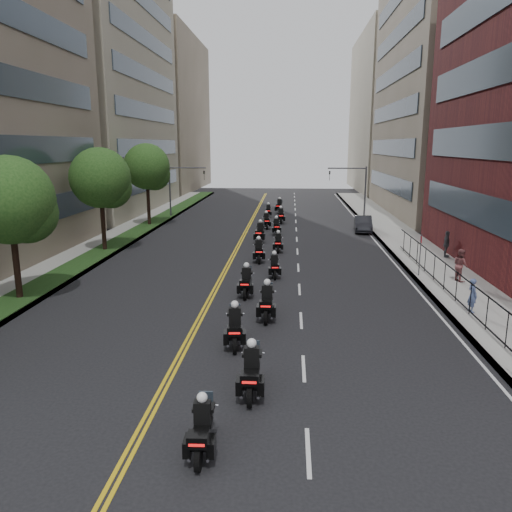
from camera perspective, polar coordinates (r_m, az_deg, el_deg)
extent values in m
plane|color=black|center=(14.30, -7.86, -20.79)|extent=(160.00, 160.00, 0.00)
cube|color=gray|center=(38.62, 17.92, 0.40)|extent=(4.00, 90.00, 0.15)
cube|color=gray|center=(40.23, -17.44, 0.91)|extent=(4.00, 90.00, 0.15)
cube|color=#1B3413|center=(39.93, -16.38, 1.03)|extent=(2.00, 90.00, 0.04)
cube|color=#333F4C|center=(31.11, 25.30, 3.39)|extent=(0.12, 25.80, 1.80)
cube|color=#333F4C|center=(30.81, 26.01, 10.74)|extent=(0.12, 25.80, 1.80)
cube|color=#333F4C|center=(31.02, 26.76, 18.11)|extent=(0.12, 25.80, 1.80)
cube|color=#786C57|center=(62.97, 22.58, 18.24)|extent=(15.00, 28.00, 30.00)
cube|color=#333F4C|center=(60.87, 14.84, 8.13)|extent=(0.12, 24.08, 1.80)
cube|color=#333F4C|center=(60.72, 15.06, 11.89)|extent=(0.12, 24.08, 1.80)
cube|color=#333F4C|center=(60.83, 15.28, 15.65)|extent=(0.12, 24.08, 1.80)
cube|color=#333F4C|center=(61.20, 15.51, 19.39)|extent=(0.12, 24.08, 1.80)
cube|color=#333F4C|center=(61.83, 15.75, 23.06)|extent=(0.12, 24.08, 1.80)
cube|color=gray|center=(91.76, 16.45, 15.37)|extent=(15.00, 28.00, 26.00)
cube|color=#333F4C|center=(33.40, -25.90, 3.89)|extent=(0.12, 25.80, 1.80)
cube|color=#333F4C|center=(33.12, -26.58, 10.73)|extent=(0.12, 25.80, 1.80)
cube|color=gray|center=(65.19, -19.48, 20.03)|extent=(16.00, 28.00, 34.00)
cube|color=#333F4C|center=(62.08, -11.64, 8.37)|extent=(0.12, 24.08, 1.80)
cube|color=#333F4C|center=(61.92, -11.81, 12.06)|extent=(0.12, 24.08, 1.80)
cube|color=#333F4C|center=(62.03, -11.98, 15.75)|extent=(0.12, 24.08, 1.80)
cube|color=#333F4C|center=(62.39, -12.16, 19.42)|extent=(0.12, 24.08, 1.80)
cube|color=#333F4C|center=(63.01, -12.34, 23.03)|extent=(0.12, 24.08, 1.80)
cube|color=#333F4C|center=(63.87, -12.53, 26.55)|extent=(0.12, 24.08, 1.80)
cube|color=#786C57|center=(93.13, -11.79, 15.56)|extent=(16.00, 28.00, 26.00)
cube|color=black|center=(25.86, 22.73, -2.36)|extent=(0.05, 28.00, 0.05)
cube|color=black|center=(26.20, 22.49, -5.11)|extent=(0.05, 28.00, 0.05)
cylinder|color=black|center=(27.95, -25.80, 0.15)|extent=(0.32, 0.32, 4.83)
sphere|color=#1A4717|center=(27.54, -26.35, 5.76)|extent=(4.40, 4.40, 4.40)
sphere|color=#1A4717|center=(27.67, -24.72, 4.50)|extent=(3.08, 3.08, 3.08)
cylinder|color=black|center=(38.62, -17.10, 4.20)|extent=(0.32, 0.32, 5.11)
sphere|color=#1A4717|center=(38.33, -17.39, 8.52)|extent=(4.40, 4.40, 4.40)
sphere|color=#1A4717|center=(38.54, -16.26, 7.52)|extent=(3.08, 3.08, 3.08)
cylinder|color=black|center=(49.90, -12.21, 6.43)|extent=(0.32, 0.32, 5.39)
sphere|color=#1A4717|center=(49.67, -12.38, 9.96)|extent=(4.40, 4.40, 4.40)
sphere|color=#1A4717|center=(49.93, -11.54, 9.12)|extent=(3.08, 3.08, 3.08)
cylinder|color=#3F3F44|center=(54.46, 12.37, 7.03)|extent=(0.18, 0.18, 5.60)
cylinder|color=#3F3F44|center=(54.03, 10.37, 9.84)|extent=(4.00, 0.14, 0.14)
imported|color=black|center=(53.91, 8.41, 9.05)|extent=(0.16, 0.20, 1.00)
cylinder|color=#3F3F44|center=(55.48, -9.81, 7.24)|extent=(0.18, 0.18, 5.60)
cylinder|color=#3F3F44|center=(54.86, -7.85, 9.97)|extent=(4.00, 0.14, 0.14)
imported|color=black|center=(54.56, -5.95, 9.16)|extent=(0.16, 0.20, 1.00)
cylinder|color=black|center=(13.27, -6.61, -21.97)|extent=(0.16, 0.67, 0.67)
cylinder|color=black|center=(14.57, -5.65, -18.49)|extent=(0.16, 0.67, 0.67)
cube|color=black|center=(13.77, -6.13, -19.19)|extent=(0.46, 1.34, 0.39)
cube|color=silver|center=(13.93, -6.07, -19.87)|extent=(0.39, 0.55, 0.29)
cube|color=black|center=(12.99, -6.67, -20.12)|extent=(0.52, 0.43, 0.31)
cube|color=red|center=(12.83, -6.81, -20.68)|extent=(0.39, 0.04, 0.07)
cube|color=black|center=(13.56, -6.15, -17.32)|extent=(0.44, 0.29, 0.61)
sphere|color=white|center=(13.37, -6.18, -15.77)|extent=(0.28, 0.28, 0.28)
cylinder|color=black|center=(15.79, -0.72, -15.65)|extent=(0.16, 0.75, 0.74)
cylinder|color=black|center=(17.34, -0.32, -12.91)|extent=(0.16, 0.75, 0.74)
cube|color=black|center=(16.42, -0.51, -13.26)|extent=(0.48, 1.48, 0.44)
cube|color=silver|center=(16.58, -0.49, -13.96)|extent=(0.42, 0.61, 0.33)
cube|color=black|center=(15.52, -0.72, -13.80)|extent=(0.58, 0.47, 0.35)
cube|color=red|center=(15.33, -0.78, -14.25)|extent=(0.44, 0.04, 0.08)
cube|color=black|center=(16.24, -0.50, -11.44)|extent=(0.49, 0.31, 0.68)
sphere|color=white|center=(16.07, -0.50, -9.93)|extent=(0.32, 0.32, 0.32)
cylinder|color=black|center=(19.41, -2.45, -10.05)|extent=(0.22, 0.75, 0.74)
cylinder|color=black|center=(21.02, -2.38, -8.23)|extent=(0.22, 0.75, 0.74)
cube|color=black|center=(20.10, -2.42, -8.30)|extent=(0.59, 1.50, 0.43)
cube|color=silver|center=(20.24, -2.41, -8.91)|extent=(0.47, 0.63, 0.32)
cube|color=black|center=(19.20, -2.47, -8.50)|extent=(0.60, 0.51, 0.35)
cube|color=red|center=(19.00, -2.48, -8.81)|extent=(0.43, 0.07, 0.08)
cube|color=black|center=(19.96, -2.44, -6.80)|extent=(0.50, 0.35, 0.67)
sphere|color=white|center=(19.83, -2.45, -5.55)|extent=(0.31, 0.31, 0.31)
cylinder|color=black|center=(22.32, 1.13, -6.94)|extent=(0.16, 0.75, 0.75)
cylinder|color=black|center=(23.98, 1.38, -5.53)|extent=(0.16, 0.75, 0.75)
cube|color=black|center=(23.05, 1.26, -5.49)|extent=(0.47, 1.49, 0.44)
cube|color=silver|center=(23.18, 1.27, -6.04)|extent=(0.42, 0.61, 0.33)
cube|color=black|center=(22.13, 1.14, -5.55)|extent=(0.57, 0.47, 0.35)
cube|color=red|center=(21.92, 1.11, -5.79)|extent=(0.44, 0.04, 0.08)
cube|color=black|center=(22.94, 1.28, -4.14)|extent=(0.49, 0.31, 0.68)
sphere|color=white|center=(22.82, 1.28, -3.02)|extent=(0.32, 0.32, 0.32)
cylinder|color=black|center=(25.74, -1.27, -4.29)|extent=(0.15, 0.72, 0.72)
cylinder|color=black|center=(27.36, -0.94, -3.26)|extent=(0.15, 0.72, 0.72)
cube|color=black|center=(26.46, -1.10, -3.14)|extent=(0.45, 1.43, 0.42)
cube|color=silver|center=(26.58, -1.09, -3.61)|extent=(0.40, 0.58, 0.32)
cube|color=black|center=(25.58, -1.28, -3.11)|extent=(0.55, 0.45, 0.34)
cube|color=red|center=(25.38, -1.32, -3.29)|extent=(0.42, 0.03, 0.07)
cube|color=black|center=(26.37, -1.10, -2.00)|extent=(0.47, 0.30, 0.66)
sphere|color=white|center=(26.28, -1.10, -1.06)|extent=(0.31, 0.31, 0.31)
cylinder|color=black|center=(29.53, 2.17, -2.14)|extent=(0.19, 0.65, 0.64)
cylinder|color=black|center=(31.00, 2.03, -1.42)|extent=(0.19, 0.65, 0.64)
cube|color=black|center=(30.20, 2.10, -1.28)|extent=(0.51, 1.31, 0.38)
cube|color=silver|center=(30.30, 2.09, -1.66)|extent=(0.40, 0.55, 0.28)
cube|color=black|center=(29.41, 2.18, -1.21)|extent=(0.53, 0.44, 0.30)
cube|color=red|center=(29.22, 2.20, -1.34)|extent=(0.38, 0.06, 0.07)
cube|color=black|center=(30.14, 2.10, -0.39)|extent=(0.44, 0.30, 0.59)
sphere|color=white|center=(30.06, 2.11, 0.36)|extent=(0.28, 0.28, 0.28)
cylinder|color=black|center=(33.39, 0.34, -0.34)|extent=(0.21, 0.72, 0.71)
cylinder|color=black|center=(35.01, 0.25, 0.28)|extent=(0.21, 0.72, 0.71)
cube|color=black|center=(34.14, 0.30, 0.46)|extent=(0.57, 1.44, 0.42)
cube|color=silver|center=(34.24, 0.29, 0.08)|extent=(0.45, 0.61, 0.31)
cube|color=black|center=(33.27, 0.35, 0.58)|extent=(0.58, 0.49, 0.33)
cube|color=red|center=(33.06, 0.36, 0.46)|extent=(0.42, 0.07, 0.07)
cube|color=black|center=(34.08, 0.30, 1.33)|extent=(0.49, 0.34, 0.65)
sphere|color=white|center=(34.01, 0.30, 2.06)|extent=(0.30, 0.30, 0.30)
cylinder|color=black|center=(36.59, 2.52, 0.77)|extent=(0.14, 0.66, 0.66)
cylinder|color=black|center=(38.10, 2.56, 1.24)|extent=(0.14, 0.66, 0.66)
cube|color=black|center=(37.29, 2.55, 1.42)|extent=(0.42, 1.31, 0.39)
cube|color=silver|center=(37.39, 2.55, 1.10)|extent=(0.37, 0.53, 0.29)
cube|color=black|center=(36.49, 2.53, 1.54)|extent=(0.51, 0.41, 0.31)
cube|color=red|center=(36.30, 2.53, 1.44)|extent=(0.39, 0.03, 0.07)
cube|color=black|center=(37.25, 2.56, 2.16)|extent=(0.43, 0.27, 0.60)
sphere|color=white|center=(37.19, 2.56, 2.77)|extent=(0.28, 0.28, 0.28)
cylinder|color=black|center=(40.11, 0.33, 1.90)|extent=(0.20, 0.76, 0.76)
cylinder|color=black|center=(41.84, 0.65, 2.35)|extent=(0.20, 0.76, 0.76)
cube|color=black|center=(40.92, 0.50, 2.56)|extent=(0.56, 1.53, 0.44)
cube|color=silver|center=(41.02, 0.50, 2.22)|extent=(0.46, 0.64, 0.33)
cube|color=black|center=(40.00, 0.34, 2.72)|extent=(0.61, 0.50, 0.36)
cube|color=red|center=(39.78, 0.29, 2.63)|extent=(0.45, 0.06, 0.08)
cube|color=black|center=(40.88, 0.51, 3.34)|extent=(0.51, 0.34, 0.69)
sphere|color=white|center=(40.82, 0.51, 3.99)|extent=(0.32, 0.32, 0.32)
cylinder|color=black|center=(43.74, 2.38, 2.74)|extent=(0.19, 0.69, 0.68)
cylinder|color=black|center=(45.31, 2.28, 3.09)|extent=(0.19, 0.69, 0.68)
cube|color=black|center=(44.48, 2.33, 3.27)|extent=(0.52, 1.37, 0.40)
cube|color=silver|center=(44.57, 2.33, 2.99)|extent=(0.42, 0.58, 0.30)
cube|color=black|center=(43.66, 2.39, 3.41)|extent=(0.55, 0.46, 0.32)
cube|color=red|center=(43.45, 2.40, 3.34)|extent=(0.40, 0.06, 0.07)
cube|color=black|center=(44.45, 2.34, 3.92)|extent=(0.46, 0.31, 0.62)
sphere|color=white|center=(44.40, 2.34, 4.45)|extent=(0.29, 0.29, 0.29)
cylinder|color=black|center=(46.96, 1.25, 3.44)|extent=(0.22, 0.69, 0.68)
cylinder|color=black|center=(48.54, 1.12, 3.74)|extent=(0.22, 0.69, 0.68)
cube|color=black|center=(47.71, 1.18, 3.92)|extent=(0.58, 1.39, 0.40)
cube|color=silver|center=(47.79, 1.18, 3.66)|extent=(0.44, 0.59, 0.30)
cube|color=black|center=(46.88, 1.25, 4.07)|extent=(0.57, 0.48, 0.32)
cube|color=red|center=(46.68, 1.27, 4.00)|extent=(0.40, 0.08, 0.07)
cube|color=black|center=(47.69, 1.18, 4.53)|extent=(0.47, 0.33, 0.62)
sphere|color=white|center=(47.64, 1.18, 5.03)|extent=(0.29, 0.29, 0.29)
cylinder|color=black|center=(50.29, 2.88, 4.06)|extent=(0.18, 0.72, 0.71)
cylinder|color=black|center=(51.94, 2.82, 4.33)|extent=(0.18, 0.72, 0.71)
cube|color=black|center=(51.07, 2.85, 4.52)|extent=(0.52, 1.44, 0.42)
cube|color=silver|center=(51.16, 2.85, 4.26)|extent=(0.43, 0.60, 0.31)
cube|color=black|center=(50.21, 2.89, 4.67)|extent=(0.57, 0.47, 0.34)
cube|color=red|center=(49.99, 2.89, 4.61)|extent=(0.42, 0.05, 0.07)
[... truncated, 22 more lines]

